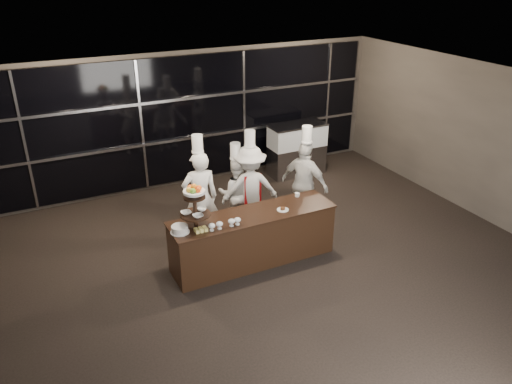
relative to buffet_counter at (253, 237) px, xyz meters
name	(u,v)px	position (x,y,z in m)	size (l,w,h in m)	color
room	(313,211)	(0.33, -1.29, 1.03)	(10.00, 10.00, 10.00)	black
window_wall	(195,119)	(0.33, 3.65, 1.04)	(8.60, 0.10, 2.80)	black
buffet_counter	(253,237)	(0.00, 0.00, 0.00)	(2.84, 0.74, 0.92)	black
display_stand	(195,203)	(-1.00, 0.00, 0.87)	(0.48, 0.48, 0.74)	black
compotes	(225,223)	(-0.60, -0.22, 0.54)	(0.55, 0.11, 0.12)	silver
layer_cake	(180,229)	(-1.28, -0.05, 0.51)	(0.30, 0.30, 0.11)	white
pastry_squares	(201,230)	(-0.98, -0.16, 0.48)	(0.20, 0.13, 0.05)	#E3D46F
small_plate	(283,209)	(0.50, -0.10, 0.47)	(0.20, 0.20, 0.05)	white
chef_cup	(297,195)	(0.99, 0.25, 0.49)	(0.08, 0.08, 0.07)	white
display_case	(297,147)	(2.62, 3.01, 0.22)	(1.36, 0.59, 1.24)	#A5A5AA
chef_a	(200,197)	(-0.56, 1.01, 0.44)	(0.70, 0.51, 2.06)	white
chef_b	(236,192)	(0.26, 1.28, 0.26)	(0.83, 0.75, 1.70)	white
chef_c	(250,187)	(0.48, 1.11, 0.38)	(1.19, 0.86, 1.96)	silver
chef_d	(305,183)	(1.46, 0.77, 0.40)	(0.82, 1.08, 2.00)	silver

